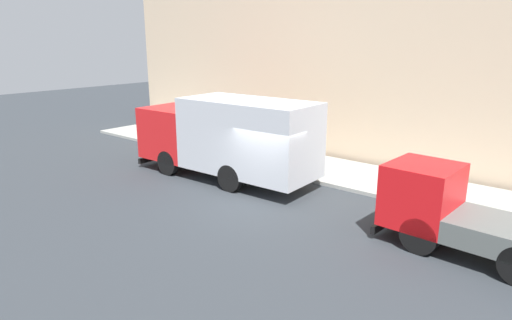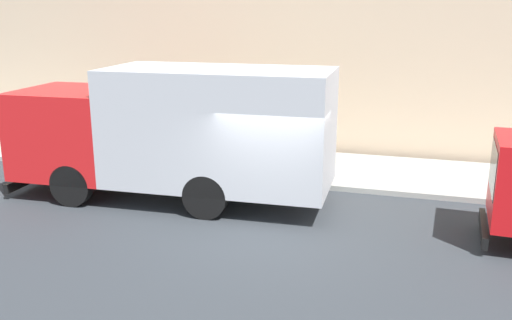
# 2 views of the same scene
# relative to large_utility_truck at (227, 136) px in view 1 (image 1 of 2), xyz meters

# --- Properties ---
(ground) EXTENTS (80.00, 80.00, 0.00)m
(ground) POSITION_rel_large_utility_truck_xyz_m (-1.27, -2.69, -1.80)
(ground) COLOR #2F3439
(sidewalk) EXTENTS (3.56, 30.00, 0.14)m
(sidewalk) POSITION_rel_large_utility_truck_xyz_m (3.51, -2.69, -1.73)
(sidewalk) COLOR #9FA09A
(sidewalk) RESTS_ON ground
(building_facade) EXTENTS (0.50, 30.00, 9.73)m
(building_facade) POSITION_rel_large_utility_truck_xyz_m (5.79, -2.69, 3.06)
(building_facade) COLOR beige
(building_facade) RESTS_ON ground
(large_utility_truck) EXTENTS (2.79, 8.11, 3.32)m
(large_utility_truck) POSITION_rel_large_utility_truck_xyz_m (0.00, 0.00, 0.00)
(large_utility_truck) COLOR red
(large_utility_truck) RESTS_ON ground
(small_flatbed_truck) EXTENTS (2.18, 5.75, 2.24)m
(small_flatbed_truck) POSITION_rel_large_utility_truck_xyz_m (-0.76, -9.29, -0.74)
(small_flatbed_truck) COLOR red
(small_flatbed_truck) RESTS_ON ground
(pedestrian_walking) EXTENTS (0.44, 0.44, 1.74)m
(pedestrian_walking) POSITION_rel_large_utility_truck_xyz_m (3.66, 1.86, -0.73)
(pedestrian_walking) COLOR #5A4C49
(pedestrian_walking) RESTS_ON sidewalk
(pedestrian_standing) EXTENTS (0.50, 0.50, 1.70)m
(pedestrian_standing) POSITION_rel_large_utility_truck_xyz_m (2.68, 3.94, -0.76)
(pedestrian_standing) COLOR brown
(pedestrian_standing) RESTS_ON sidewalk
(traffic_cone_orange) EXTENTS (0.45, 0.45, 0.64)m
(traffic_cone_orange) POSITION_rel_large_utility_truck_xyz_m (2.65, 3.19, -1.34)
(traffic_cone_orange) COLOR orange
(traffic_cone_orange) RESTS_ON sidewalk
(street_sign_post) EXTENTS (0.44, 0.08, 2.61)m
(street_sign_post) POSITION_rel_large_utility_truck_xyz_m (2.06, 0.63, -0.12)
(street_sign_post) COLOR #4C5156
(street_sign_post) RESTS_ON sidewalk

